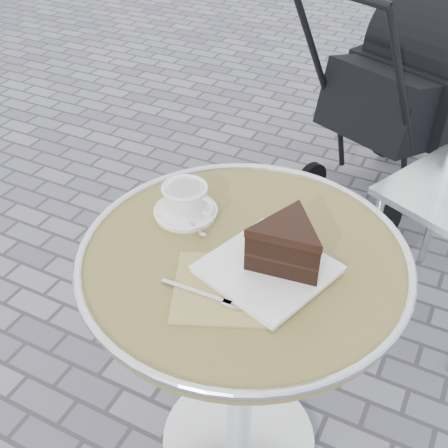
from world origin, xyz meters
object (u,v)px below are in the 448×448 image
at_px(cappuccino_set, 186,202).
at_px(cake_plate_set, 281,251).
at_px(baby_stroller, 412,99).
at_px(cafe_table, 242,308).

bearing_deg(cappuccino_set, cake_plate_set, -14.35).
distance_m(cappuccino_set, baby_stroller, 1.50).
relative_size(cafe_table, cappuccino_set, 4.76).
height_order(cappuccino_set, cake_plate_set, cake_plate_set).
distance_m(cafe_table, cake_plate_set, 0.24).
bearing_deg(baby_stroller, cafe_table, -70.74).
bearing_deg(cake_plate_set, cafe_table, -171.98).
bearing_deg(cappuccino_set, cafe_table, -17.77).
distance_m(cafe_table, baby_stroller, 1.52).
xyz_separation_m(cafe_table, cappuccino_set, (-0.18, 0.07, 0.20)).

